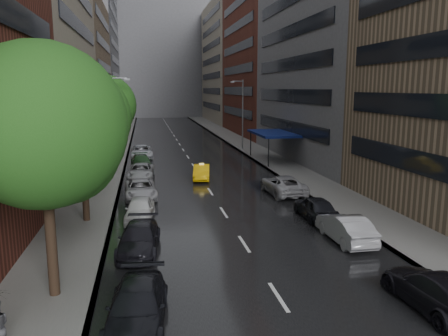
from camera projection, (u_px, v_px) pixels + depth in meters
The scene contains 15 objects.
road at pixel (181, 146), 61.61m from camera, with size 14.00×140.00×0.01m, color black.
sidewalk_left at pixel (115, 147), 60.01m from camera, with size 4.00×140.00×0.15m, color gray.
sidewalk_right at pixel (243, 144), 63.18m from camera, with size 4.00×140.00×0.15m, color gray.
buildings_left at pixel (73, 34), 64.59m from camera, with size 8.00×108.00×38.00m.
buildings_right at pixel (272, 43), 68.03m from camera, with size 8.05×109.10×36.00m.
building_far at pixel (160, 60), 124.53m from camera, with size 40.00×14.00×32.00m, color slate.
tree_near at pixel (43, 126), 15.84m from camera, with size 6.14×6.14×9.79m.
tree_mid at pixel (81, 118), 25.47m from camera, with size 5.81×5.81×9.26m.
tree_far at pixel (106, 105), 42.46m from camera, with size 5.88×5.88×9.37m.
taxi at pixel (202, 172), 39.04m from camera, with size 1.40×4.02×1.33m, color #EBB20C.
parked_cars_left at pixel (141, 183), 34.50m from camera, with size 2.65×42.58×1.50m.
parked_cars_right at pixel (326, 215), 25.66m from camera, with size 2.64×23.37×1.49m.
street_lamp_left at pixel (114, 123), 40.01m from camera, with size 1.74×0.22×9.00m.
street_lamp_right at pixel (242, 113), 57.25m from camera, with size 1.74×0.22×9.00m.
awning at pixel (273, 134), 48.11m from camera, with size 4.00×8.00×3.12m.
Camera 1 is at (-4.95, -11.26, 8.06)m, focal length 35.00 mm.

